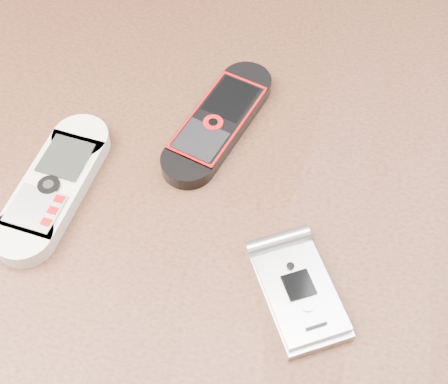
{
  "coord_description": "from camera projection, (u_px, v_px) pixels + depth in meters",
  "views": [
    {
      "loc": [
        0.06,
        -0.26,
        1.15
      ],
      "look_at": [
        0.01,
        0.0,
        0.76
      ],
      "focal_mm": 50.0,
      "sensor_mm": 36.0,
      "label": 1
    }
  ],
  "objects": [
    {
      "name": "nokia_black_red",
      "position": [
        218.0,
        121.0,
        0.51
      ],
      "size": [
        0.08,
        0.15,
        0.01
      ],
      "primitive_type": "cube",
      "rotation": [
        0.0,
        0.0,
        -0.3
      ],
      "color": "black",
      "rests_on": "table"
    },
    {
      "name": "table",
      "position": [
        219.0,
        263.0,
        0.56
      ],
      "size": [
        1.2,
        0.8,
        0.75
      ],
      "color": "black",
      "rests_on": "ground"
    },
    {
      "name": "nokia_white",
      "position": [
        54.0,
        186.0,
        0.47
      ],
      "size": [
        0.06,
        0.14,
        0.02
      ],
      "primitive_type": "cube",
      "rotation": [
        0.0,
        0.0,
        -0.11
      ],
      "color": "beige",
      "rests_on": "table"
    },
    {
      "name": "motorola_razr",
      "position": [
        299.0,
        292.0,
        0.42
      ],
      "size": [
        0.09,
        0.1,
        0.01
      ],
      "primitive_type": "cube",
      "rotation": [
        0.0,
        0.0,
        0.52
      ],
      "color": "silver",
      "rests_on": "table"
    }
  ]
}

